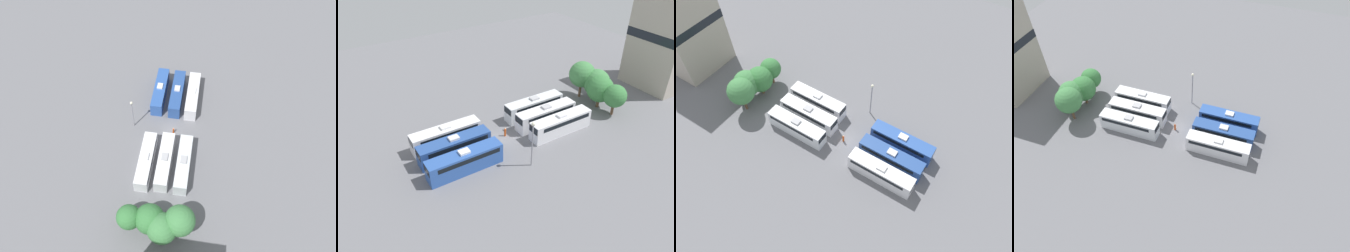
{
  "view_description": "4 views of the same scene",
  "coord_description": "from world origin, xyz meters",
  "views": [
    {
      "loc": [
        -5.47,
        40.35,
        57.69
      ],
      "look_at": [
        0.39,
        1.49,
        3.39
      ],
      "focal_mm": 35.0,
      "sensor_mm": 36.0,
      "label": 1
    },
    {
      "loc": [
        38.6,
        -23.74,
        32.91
      ],
      "look_at": [
        -0.27,
        0.57,
        2.28
      ],
      "focal_mm": 35.0,
      "sensor_mm": 36.0,
      "label": 2
    },
    {
      "loc": [
        -29.79,
        -18.44,
        50.55
      ],
      "look_at": [
        0.71,
        1.37,
        2.59
      ],
      "focal_mm": 35.0,
      "sensor_mm": 36.0,
      "label": 3
    },
    {
      "loc": [
        -42.34,
        -15.52,
        47.82
      ],
      "look_at": [
        -1.75,
        -1.23,
        2.77
      ],
      "focal_mm": 35.0,
      "sensor_mm": 36.0,
      "label": 4
    }
  ],
  "objects": [
    {
      "name": "bus_1",
      "position": [
        -0.14,
        -8.93,
        1.84
      ],
      "size": [
        2.57,
        11.72,
        3.7
      ],
      "color": "#284C93",
      "rests_on": "ground_plane"
    },
    {
      "name": "tree_0",
      "position": [
        -4.57,
        21.34,
        4.99
      ],
      "size": [
        5.25,
        5.25,
        7.63
      ],
      "color": "brown",
      "rests_on": "ground_plane"
    },
    {
      "name": "bus_2",
      "position": [
        3.78,
        -9.07,
        1.84
      ],
      "size": [
        2.57,
        11.72,
        3.7
      ],
      "color": "#2D56A8",
      "rests_on": "ground_plane"
    },
    {
      "name": "bus_4",
      "position": [
        -0.08,
        8.93,
        1.84
      ],
      "size": [
        2.57,
        11.72,
        3.7
      ],
      "color": "silver",
      "rests_on": "ground_plane"
    },
    {
      "name": "bus_5",
      "position": [
        3.55,
        9.37,
        1.84
      ],
      "size": [
        2.57,
        11.72,
        3.7
      ],
      "color": "white",
      "rests_on": "ground_plane"
    },
    {
      "name": "bus_3",
      "position": [
        -3.75,
        8.98,
        1.84
      ],
      "size": [
        2.57,
        11.72,
        3.7
      ],
      "color": "silver",
      "rests_on": "ground_plane"
    },
    {
      "name": "ground_plane",
      "position": [
        0.0,
        0.0,
        0.0
      ],
      "size": [
        118.71,
        118.71,
        0.0
      ],
      "primitive_type": "plane",
      "color": "slate"
    },
    {
      "name": "light_pole",
      "position": [
        8.04,
        -0.06,
        5.31
      ],
      "size": [
        0.6,
        0.6,
        7.84
      ],
      "color": "gray",
      "rests_on": "ground_plane"
    },
    {
      "name": "tree_3",
      "position": [
        4.08,
        21.64,
        3.91
      ],
      "size": [
        4.31,
        4.31,
        6.09
      ],
      "color": "brown",
      "rests_on": "ground_plane"
    },
    {
      "name": "tree_1",
      "position": [
        -1.79,
        22.71,
        4.01
      ],
      "size": [
        5.3,
        5.3,
        6.67
      ],
      "color": "brown",
      "rests_on": "ground_plane"
    },
    {
      "name": "tree_2",
      "position": [
        0.53,
        21.42,
        3.91
      ],
      "size": [
        5.19,
        5.19,
        6.52
      ],
      "color": "brown",
      "rests_on": "ground_plane"
    },
    {
      "name": "bus_0",
      "position": [
        -3.68,
        -8.84,
        1.84
      ],
      "size": [
        2.57,
        11.72,
        3.7
      ],
      "color": "silver",
      "rests_on": "ground_plane"
    },
    {
      "name": "worker_person",
      "position": [
        -0.65,
        0.63,
        0.77
      ],
      "size": [
        0.36,
        0.36,
        1.67
      ],
      "color": "#CC4C19",
      "rests_on": "ground_plane"
    }
  ]
}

